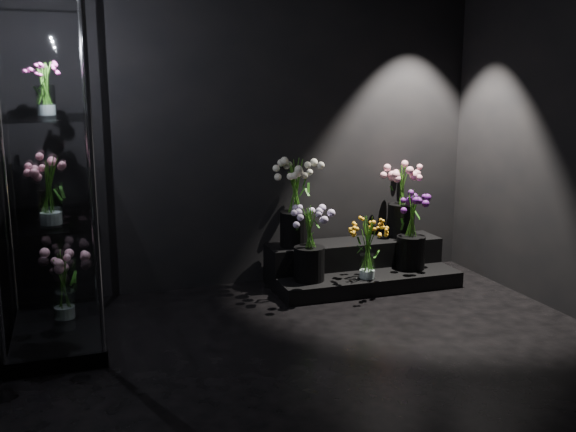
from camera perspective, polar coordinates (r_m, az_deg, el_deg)
name	(u,v)px	position (r m, az deg, el deg)	size (l,w,h in m)	color
floor	(349,375)	(4.01, 5.41, -13.90)	(4.00, 4.00, 0.00)	black
wall_back	(256,123)	(5.51, -2.85, 8.25)	(4.00, 4.00, 0.00)	black
display_riser	(358,266)	(5.72, 6.27, -4.44)	(1.59, 0.71, 0.35)	black
display_case	(45,181)	(4.43, -20.76, 2.93)	(0.61, 1.01, 2.23)	black
bouquet_orange_bells	(368,247)	(5.36, 7.10, -2.77)	(0.38, 0.38, 0.52)	white
bouquet_lilac	(309,239)	(5.25, 1.91, -2.10)	(0.42, 0.42, 0.61)	black
bouquet_purple	(412,227)	(5.68, 10.93, -1.00)	(0.34, 0.34, 0.68)	black
bouquet_cream_roses	(295,196)	(5.46, 0.65, 1.76)	(0.49, 0.49, 0.76)	black
bouquet_pink_roses	(402,196)	(5.90, 10.08, 1.74)	(0.49, 0.49, 0.65)	black
bouquet_case_pink	(49,188)	(4.23, -20.48, 2.31)	(0.35, 0.35, 0.43)	white
bouquet_case_magenta	(45,88)	(4.55, -20.79, 10.62)	(0.22, 0.22, 0.35)	white
bouquet_case_base_pink	(63,284)	(4.78, -19.39, -5.68)	(0.34, 0.34, 0.48)	white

